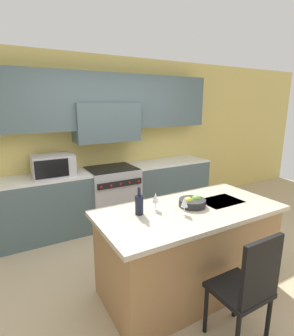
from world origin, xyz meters
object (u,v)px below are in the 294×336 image
object	(u,v)px
range_stove	(112,195)
wine_glass_near	(184,202)
fruit_bowl	(192,202)
microwave	(53,165)
wine_bottle	(139,204)
island_chair	(248,286)
wine_glass_far	(156,198)

from	to	relation	value
range_stove	wine_glass_near	world-z (taller)	wine_glass_near
range_stove	fruit_bowl	world-z (taller)	fruit_bowl
range_stove	microwave	xyz separation A→B (m)	(-0.89, 0.02, 0.61)
microwave	wine_glass_near	distance (m)	2.19
wine_bottle	fruit_bowl	bearing A→B (deg)	-9.18
island_chair	fruit_bowl	size ratio (longest dim) A/B	3.66
wine_glass_near	wine_glass_far	world-z (taller)	same
microwave	wine_glass_far	size ratio (longest dim) A/B	3.26
fruit_bowl	wine_glass_near	bearing A→B (deg)	-148.55
wine_glass_far	fruit_bowl	xyz separation A→B (m)	(0.38, -0.11, -0.08)
wine_glass_far	fruit_bowl	distance (m)	0.40
wine_glass_far	wine_bottle	bearing A→B (deg)	-174.71
range_stove	fruit_bowl	size ratio (longest dim) A/B	3.40
microwave	range_stove	bearing A→B (deg)	-1.20
fruit_bowl	wine_glass_far	bearing A→B (deg)	163.77
range_stove	wine_bottle	size ratio (longest dim) A/B	3.51
wine_bottle	wine_glass_far	bearing A→B (deg)	5.29
wine_glass_far	wine_glass_near	bearing A→B (deg)	-52.06
island_chair	wine_glass_near	size ratio (longest dim) A/B	5.71
range_stove	wine_glass_near	xyz separation A→B (m)	(-0.07, -2.01, 0.56)
island_chair	wine_bottle	distance (m)	1.12
microwave	wine_glass_far	world-z (taller)	microwave
wine_glass_far	range_stove	bearing A→B (deg)	81.99
island_chair	fruit_bowl	world-z (taller)	fruit_bowl
island_chair	wine_glass_far	world-z (taller)	wine_glass_far
fruit_bowl	microwave	bearing A→B (deg)	118.04
microwave	island_chair	distance (m)	2.92
island_chair	wine_glass_far	distance (m)	1.08
range_stove	island_chair	bearing A→B (deg)	-89.53
range_stove	island_chair	distance (m)	2.71
microwave	fruit_bowl	distance (m)	2.16
microwave	wine_glass_far	bearing A→B (deg)	-70.43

